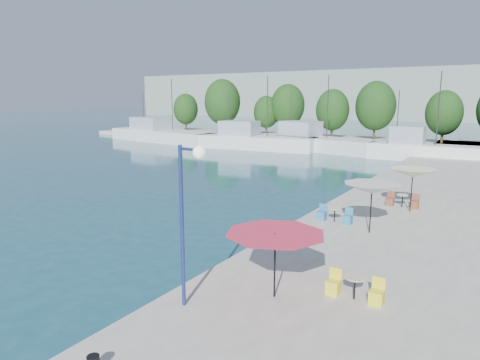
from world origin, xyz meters
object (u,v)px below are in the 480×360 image
Objects in this scene: trawler_01 at (162,135)px; trawler_03 at (313,142)px; umbrella_cream at (413,173)px; trawler_04 at (420,151)px; trawler_02 at (253,141)px; umbrella_pink at (275,241)px; street_lamp at (188,197)px; umbrella_white at (372,189)px.

trawler_03 is (25.59, 1.71, 0.00)m from trawler_01.
trawler_01 reaches higher than umbrella_cream.
umbrella_cream is (3.97, -26.36, 1.74)m from trawler_04.
trawler_02 is 6.70× the size of umbrella_cream.
trawler_04 is 39.99m from umbrella_pink.
street_lamp is at bearing -59.03° from trawler_03.
umbrella_pink is 0.64× the size of street_lamp.
trawler_02 is at bearing 134.75° from umbrella_cream.
trawler_04 is 4.71× the size of umbrella_cream.
street_lamp is (0.58, -41.94, 3.01)m from trawler_04.
umbrella_pink is 1.21× the size of umbrella_white.
umbrella_cream is at bearing -51.26° from trawler_02.
trawler_03 reaches higher than street_lamp.
trawler_02 is 21.66m from trawler_04.
umbrella_pink is at bearing -64.61° from trawler_02.
umbrella_white is (42.80, -32.46, 1.69)m from trawler_01.
street_lamp reaches higher than umbrella_cream.
trawler_01 is 39.69m from trawler_04.
trawler_04 is 26.71m from umbrella_cream.
umbrella_cream is at bearing 86.72° from street_lamp.
umbrella_pink is at bearing -56.08° from trawler_03.
umbrella_pink is at bearing -95.01° from umbrella_white.
trawler_03 is 34.20m from umbrella_cream.
street_lamp is at bearing -67.79° from trawler_02.
umbrella_pink is 13.64m from umbrella_cream.
trawler_01 is at bearing 135.86° from umbrella_pink.
umbrella_white is at bearing 84.99° from umbrella_pink.
trawler_04 is (14.09, -2.64, 0.00)m from trawler_03.
trawler_01 is at bearing 177.38° from trawler_04.
trawler_03 reaches higher than umbrella_pink.
umbrella_cream is 16.00m from street_lamp.
umbrella_white is (0.73, 8.36, 0.27)m from umbrella_pink.
trawler_02 is (18.03, -1.43, 0.00)m from trawler_01.
trawler_02 is 47.12m from street_lamp.
trawler_01 is 1.29× the size of trawler_02.
umbrella_white is (24.78, -31.03, 1.69)m from trawler_02.
umbrella_cream reaches higher than umbrella_pink.
trawler_02 is 8.19m from trawler_03.
trawler_01 is 53.75m from umbrella_white.
trawler_04 is 4.52× the size of umbrella_white.
trawler_02 reaches higher than street_lamp.
trawler_01 is 18.08m from trawler_02.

